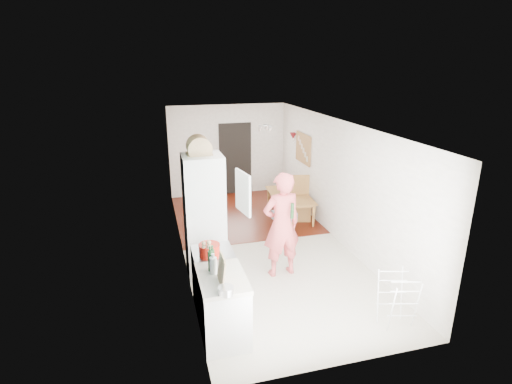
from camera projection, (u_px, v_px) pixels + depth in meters
name	position (u px, v px, depth m)	size (l,w,h in m)	color
room_shell	(263.00, 188.00, 7.78)	(3.20, 7.00, 2.50)	white
floor	(263.00, 246.00, 8.17)	(3.20, 7.00, 0.01)	beige
wood_floor_overlay	(242.00, 214.00, 9.87)	(3.20, 3.30, 0.01)	#5B1208
sage_wall_panel	(191.00, 198.00, 5.36)	(0.02, 3.00, 1.30)	slate
tile_splashback	(199.00, 263.00, 5.08)	(0.02, 1.90, 0.50)	black
doorway_recess	(235.00, 159.00, 11.10)	(0.90, 0.04, 2.00)	black
base_cabinet	(223.00, 308.00, 5.38)	(0.60, 0.90, 0.86)	silver
worktop	(222.00, 278.00, 5.23)	(0.62, 0.92, 0.06)	beige
range_cooker	(214.00, 280.00, 6.06)	(0.60, 0.60, 0.88)	silver
cooker_top	(213.00, 252.00, 5.92)	(0.60, 0.60, 0.04)	#B9B9BC
fridge_housing	(204.00, 216.00, 6.80)	(0.66, 0.66, 2.15)	silver
fridge_door	(243.00, 192.00, 6.53)	(0.56, 0.04, 0.70)	silver
fridge_interior	(222.00, 189.00, 6.73)	(0.02, 0.52, 0.66)	white
pinboard	(303.00, 148.00, 9.82)	(0.03, 0.90, 0.70)	tan
pinboard_frame	(303.00, 148.00, 9.82)	(0.01, 0.94, 0.74)	#AC7837
wall_sconce	(293.00, 136.00, 10.34)	(0.18, 0.18, 0.16)	maroon
person	(282.00, 216.00, 6.77)	(0.80, 0.53, 2.20)	#DB5355
dining_table	(291.00, 207.00, 9.62)	(1.35, 0.75, 0.48)	#AC7837
dining_chair	(301.00, 199.00, 9.37)	(0.44, 0.44, 1.04)	#AC7837
stool	(284.00, 229.00, 8.48)	(0.32, 0.32, 0.41)	#AC7837
grey_drape	(284.00, 216.00, 8.38)	(0.40, 0.40, 0.18)	gray
drying_rack	(397.00, 300.00, 5.61)	(0.41, 0.37, 0.80)	silver
bread_bin	(199.00, 148.00, 6.49)	(0.41, 0.39, 0.22)	tan
red_casserole	(209.00, 250.00, 5.74)	(0.31, 0.31, 0.18)	red
steel_pan	(226.00, 291.00, 4.81)	(0.19, 0.19, 0.10)	#B9B9BC
held_bottle	(292.00, 211.00, 6.57)	(0.06, 0.06, 0.27)	#1A3E1C
bottle_a	(210.00, 261.00, 5.32)	(0.07, 0.07, 0.29)	#1A3E1C
bottle_b	(213.00, 258.00, 5.42)	(0.06, 0.06, 0.26)	#1A3E1C
bottle_c	(213.00, 266.00, 5.25)	(0.09, 0.09, 0.23)	silver
pepper_mill_front	(209.00, 252.00, 5.62)	(0.06, 0.06, 0.24)	tan
pepper_mill_back	(204.00, 252.00, 5.64)	(0.06, 0.06, 0.22)	tan
chopping_boards	(222.00, 270.00, 5.01)	(0.04, 0.27, 0.37)	tan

